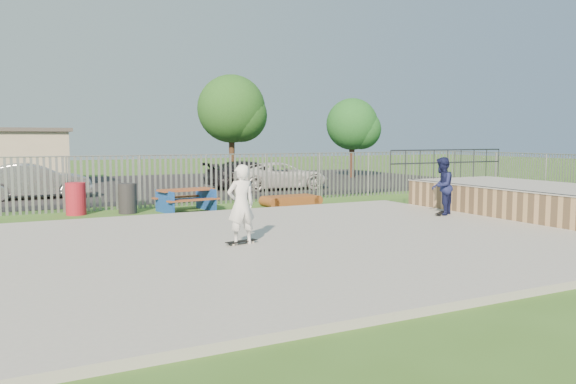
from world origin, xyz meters
name	(u,v)px	position (x,y,z in m)	size (l,w,h in m)	color
ground	(285,245)	(0.00, 0.00, 0.00)	(120.00, 120.00, 0.00)	#386121
concrete_slab	(285,242)	(0.00, 0.00, 0.07)	(15.00, 12.00, 0.15)	#999994
quarter_pipe	(520,200)	(9.50, 1.04, 0.56)	(5.50, 7.05, 2.19)	tan
fence	(250,188)	(1.00, 4.59, 1.00)	(26.04, 16.02, 2.00)	gray
picnic_table	(186,200)	(-0.35, 7.31, 0.42)	(2.18, 1.89, 0.82)	brown
funbox	(291,201)	(3.85, 7.17, 0.20)	(2.01, 1.08, 0.39)	brown
trash_bin_red	(76,199)	(-4.00, 8.15, 0.56)	(0.67, 0.67, 1.12)	#A51928
trash_bin_grey	(128,198)	(-2.34, 7.74, 0.53)	(0.64, 0.64, 1.06)	#232326
parking_lot	(131,186)	(0.00, 19.00, 0.01)	(40.00, 18.00, 0.02)	black
car_silver	(34,181)	(-5.04, 14.41, 0.79)	(1.63, 4.67, 1.54)	#ADAEB2
car_dark	(250,175)	(5.42, 14.94, 0.73)	(2.00, 4.91, 1.43)	black
car_white	(280,176)	(6.51, 13.59, 0.72)	(2.31, 5.02, 1.39)	white
tree_mid	(231,109)	(6.91, 21.48, 4.49)	(4.32, 4.32, 6.67)	#452E1B
tree_right	(352,124)	(14.68, 19.35, 3.56)	(3.44, 3.44, 5.30)	#3F2519
skateboard_a	(441,214)	(6.49, 1.60, 0.19)	(0.77, 0.61, 0.08)	black
skateboard_b	(241,242)	(-1.23, -0.16, 0.19)	(0.82, 0.37, 0.08)	black
skater_navy	(442,186)	(6.49, 1.60, 1.09)	(0.92, 0.71, 1.88)	#151A43
skater_white	(241,204)	(-1.23, -0.16, 1.09)	(0.69, 0.45, 1.88)	white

